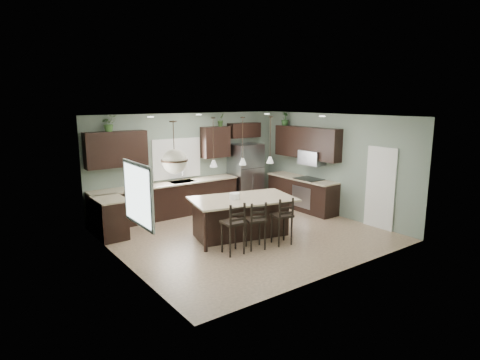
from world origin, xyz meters
name	(u,v)px	position (x,y,z in m)	size (l,w,h in m)	color
ground	(246,234)	(0.00, 0.00, 0.00)	(6.00, 6.00, 0.00)	#9E8466
pantry_door	(380,188)	(2.98, -1.55, 1.02)	(0.04, 0.82, 2.04)	white
window_back	(177,158)	(-0.40, 2.73, 1.55)	(1.35, 0.02, 1.00)	white
window_left	(137,195)	(-2.98, -0.80, 1.55)	(0.02, 1.10, 1.00)	white
left_return_cabs	(110,219)	(-2.70, 1.70, 0.45)	(0.60, 0.90, 0.90)	black
left_return_countertop	(109,199)	(-2.68, 1.70, 0.92)	(0.66, 0.96, 0.04)	#C4B594
back_lower_cabs	(168,201)	(-0.85, 2.45, 0.45)	(4.20, 0.60, 0.90)	black
back_countertop	(168,184)	(-0.85, 2.43, 0.92)	(4.20, 0.66, 0.04)	#C4B594
sink_inset	(182,182)	(-0.40, 2.43, 0.94)	(0.70, 0.45, 0.01)	gray
faucet	(183,177)	(-0.40, 2.40, 1.08)	(0.02, 0.02, 0.28)	silver
back_upper_left	(116,149)	(-2.15, 2.58, 1.95)	(1.55, 0.34, 0.90)	black
back_upper_right	(215,142)	(0.80, 2.58, 1.95)	(0.85, 0.34, 0.90)	black
fridge_header	(244,130)	(1.85, 2.58, 2.25)	(1.05, 0.34, 0.45)	black
right_lower_cabs	(302,194)	(2.70, 0.87, 0.45)	(0.60, 2.35, 0.90)	black
right_countertop	(302,178)	(2.68, 0.87, 0.92)	(0.66, 2.35, 0.04)	#C4B594
cooktop	(309,179)	(2.68, 0.60, 0.94)	(0.58, 0.75, 0.02)	black
wall_oven_front	(301,197)	(2.40, 0.60, 0.45)	(0.01, 0.72, 0.60)	gray
right_upper_cabs	(307,143)	(2.83, 0.87, 1.95)	(0.34, 2.35, 0.90)	black
microwave	(312,158)	(2.78, 0.60, 1.55)	(0.40, 0.75, 0.40)	gray
refrigerator	(246,174)	(1.75, 2.37, 0.93)	(0.90, 0.74, 1.85)	#94939B
kitchen_island	(243,217)	(-0.16, -0.06, 0.46)	(2.36, 1.34, 0.92)	black
serving_dish	(235,196)	(-0.35, -0.01, 0.99)	(0.24, 0.24, 0.14)	silver
bar_stool_left	(233,228)	(-0.97, -0.81, 0.56)	(0.41, 0.41, 1.12)	black
bar_stool_center	(256,225)	(-0.41, -0.86, 0.53)	(0.39, 0.39, 1.06)	black
bar_stool_right	(282,220)	(0.23, -0.98, 0.54)	(0.40, 0.40, 1.09)	black
pendant_left	(213,142)	(-0.84, 0.10, 2.25)	(0.17, 0.17, 1.10)	white
pendant_center	(243,141)	(-0.16, -0.06, 2.25)	(0.17, 0.17, 1.10)	white
pendant_right	(270,140)	(0.52, -0.22, 2.25)	(0.17, 0.17, 1.10)	white
chandelier	(174,147)	(-2.21, -0.71, 2.31)	(0.50, 0.50, 0.98)	beige
plant_back_left	(109,123)	(-2.30, 2.55, 2.60)	(0.36, 0.31, 0.40)	#355926
plant_back_right	(221,120)	(0.98, 2.55, 2.59)	(0.21, 0.17, 0.39)	#335424
plant_right_wall	(285,119)	(2.80, 1.78, 2.60)	(0.23, 0.23, 0.40)	#264C21
room_shell	(247,164)	(0.00, 0.00, 1.70)	(6.00, 6.00, 6.00)	slate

